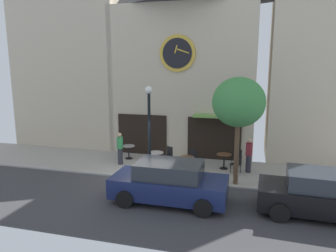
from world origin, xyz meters
TOP-DOWN VIEW (x-y plane):
  - ground_plane at (0.00, -0.52)m, footprint 24.40×9.09m
  - clock_building at (0.65, 5.45)m, footprint 8.26×4.27m
  - neighbor_building_left at (-6.68, 5.84)m, footprint 6.94×3.66m
  - neighbor_building_right at (8.16, 5.66)m, footprint 5.38×3.29m
  - street_lamp at (-0.04, 1.11)m, footprint 0.36×0.36m
  - street_tree at (4.07, 0.52)m, footprint 2.20×1.98m
  - cafe_table_center_right at (-1.82, 2.84)m, footprint 0.69×0.69m
  - cafe_table_center at (0.04, 1.89)m, footprint 0.78×0.78m
  - cafe_table_center_left at (1.72, 1.43)m, footprint 0.75×0.75m
  - cafe_table_near_curb at (3.41, 2.44)m, footprint 0.73×0.73m
  - cafe_chair_mid_row at (0.53, 2.54)m, footprint 0.54×0.54m
  - cafe_chair_under_awning at (4.04, 2.99)m, footprint 0.56×0.56m
  - cafe_chair_facing_street at (2.27, 0.79)m, footprint 0.53×0.53m
  - cafe_chair_by_entrance at (4.08, 1.88)m, footprint 0.54×0.54m
  - cafe_chair_right_end at (1.87, 2.24)m, footprint 0.46×0.46m
  - pedestrian_maroon at (4.58, 2.22)m, footprint 0.44×0.44m
  - pedestrian_green at (-1.87, 1.80)m, footprint 0.45×0.45m
  - parked_car_navy at (1.75, -1.98)m, footprint 4.30×2.02m
  - parked_car_black at (7.11, -1.73)m, footprint 4.38×2.18m

SIDE VIEW (x-z plane):
  - ground_plane at x=0.00m, z-range -0.09..0.04m
  - cafe_table_center_right at x=-1.82m, z-range 0.15..0.89m
  - cafe_chair_mid_row at x=0.53m, z-range 0.08..0.98m
  - cafe_chair_under_awning at x=4.04m, z-range 0.08..0.98m
  - cafe_chair_facing_street at x=2.27m, z-range 0.08..0.98m
  - cafe_chair_by_entrance at x=4.08m, z-range 0.08..0.98m
  - cafe_chair_right_end at x=1.87m, z-range 0.08..0.98m
  - cafe_table_near_curb at x=3.41m, z-range 0.17..0.92m
  - cafe_table_center_left at x=1.72m, z-range 0.17..0.93m
  - cafe_table_center at x=0.04m, z-range 0.18..0.93m
  - parked_car_navy at x=1.75m, z-range -0.01..1.54m
  - parked_car_black at x=7.11m, z-range -0.01..1.54m
  - pedestrian_maroon at x=4.58m, z-range 0.03..1.70m
  - pedestrian_green at x=-1.87m, z-range 0.03..1.70m
  - street_lamp at x=-0.04m, z-range 0.03..4.16m
  - street_tree at x=4.07m, z-range 1.24..5.85m
  - clock_building at x=0.65m, z-range 0.18..10.56m
  - neighbor_building_right at x=8.16m, z-range 0.00..12.87m
  - neighbor_building_left at x=-6.68m, z-range 0.00..14.53m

